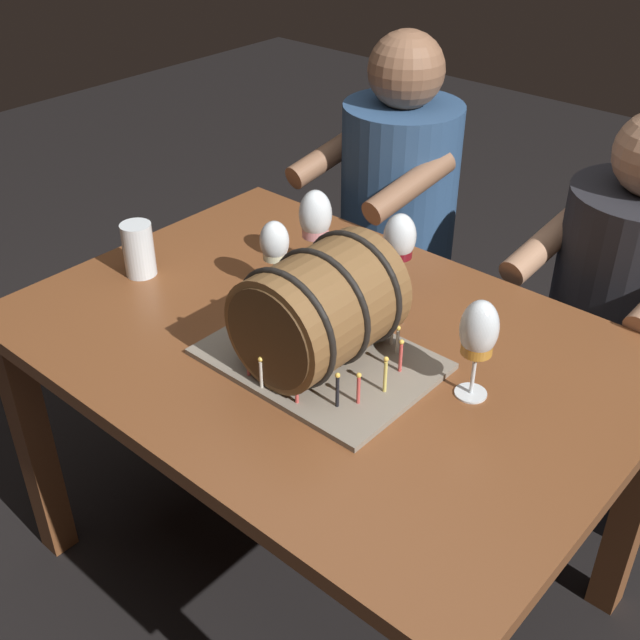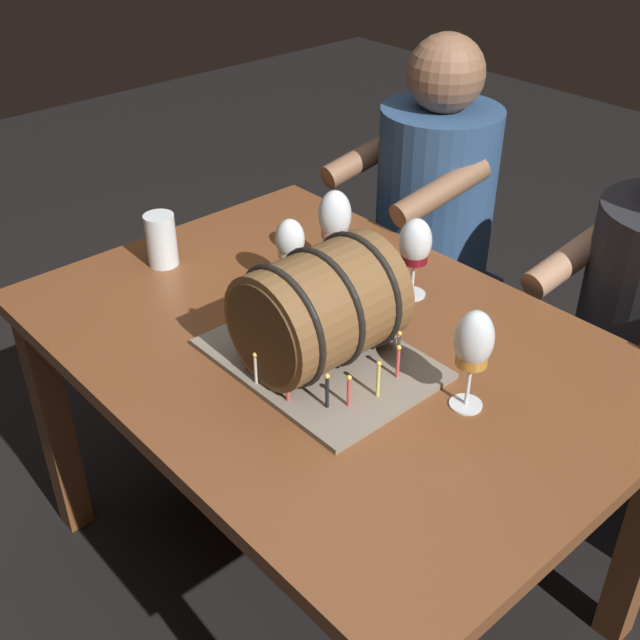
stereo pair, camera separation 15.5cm
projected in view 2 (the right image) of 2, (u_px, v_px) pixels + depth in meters
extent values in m
plane|color=black|center=(326.00, 570.00, 2.08)|extent=(8.00, 8.00, 0.00)
cube|color=brown|center=(327.00, 344.00, 1.68)|extent=(1.31, 0.93, 0.03)
cube|color=brown|center=(55.00, 423.00, 2.03)|extent=(0.07, 0.07, 0.71)
cube|color=brown|center=(294.00, 311.00, 2.48)|extent=(0.07, 0.07, 0.71)
cube|color=gray|center=(320.00, 359.00, 1.60)|extent=(0.45, 0.33, 0.01)
cylinder|color=brown|center=(320.00, 308.00, 1.53)|extent=(0.23, 0.29, 0.23)
cylinder|color=#46301B|center=(261.00, 336.00, 1.45)|extent=(0.20, 0.00, 0.20)
cylinder|color=#46301B|center=(373.00, 282.00, 1.61)|extent=(0.20, 0.00, 0.20)
torus|color=black|center=(281.00, 327.00, 1.48)|extent=(0.25, 0.01, 0.25)
torus|color=black|center=(320.00, 308.00, 1.53)|extent=(0.25, 0.01, 0.25)
torus|color=black|center=(356.00, 290.00, 1.59)|extent=(0.25, 0.01, 0.25)
cylinder|color=#EAD666|center=(378.00, 381.00, 1.47)|extent=(0.01, 0.01, 0.07)
sphere|color=#F9C64C|center=(379.00, 364.00, 1.45)|extent=(0.01, 0.01, 0.01)
cylinder|color=#D64C47|center=(397.00, 364.00, 1.52)|extent=(0.01, 0.01, 0.06)
sphere|color=#F9C64C|center=(398.00, 348.00, 1.50)|extent=(0.01, 0.01, 0.01)
cylinder|color=silver|center=(398.00, 347.00, 1.58)|extent=(0.01, 0.01, 0.05)
sphere|color=#F9C64C|center=(399.00, 333.00, 1.56)|extent=(0.01, 0.01, 0.01)
cylinder|color=silver|center=(395.00, 336.00, 1.60)|extent=(0.01, 0.01, 0.07)
sphere|color=#F9C64C|center=(396.00, 320.00, 1.58)|extent=(0.01, 0.01, 0.01)
cylinder|color=#D64C47|center=(368.00, 313.00, 1.67)|extent=(0.01, 0.01, 0.07)
sphere|color=#F9C64C|center=(369.00, 296.00, 1.65)|extent=(0.01, 0.01, 0.01)
cylinder|color=#D64C47|center=(355.00, 307.00, 1.69)|extent=(0.01, 0.01, 0.07)
sphere|color=#F9C64C|center=(356.00, 291.00, 1.66)|extent=(0.01, 0.01, 0.01)
cylinder|color=#EAD666|center=(326.00, 303.00, 1.71)|extent=(0.01, 0.01, 0.06)
sphere|color=#F9C64C|center=(326.00, 289.00, 1.69)|extent=(0.01, 0.01, 0.01)
cylinder|color=#EAD666|center=(297.00, 301.00, 1.71)|extent=(0.01, 0.01, 0.07)
sphere|color=#F9C64C|center=(297.00, 284.00, 1.68)|extent=(0.01, 0.01, 0.01)
cylinder|color=silver|center=(268.00, 311.00, 1.68)|extent=(0.01, 0.01, 0.06)
sphere|color=#F9C64C|center=(267.00, 298.00, 1.66)|extent=(0.01, 0.01, 0.01)
cylinder|color=#EAD666|center=(252.00, 322.00, 1.65)|extent=(0.01, 0.01, 0.06)
sphere|color=#F9C64C|center=(251.00, 307.00, 1.63)|extent=(0.01, 0.01, 0.01)
cylinder|color=silver|center=(242.00, 338.00, 1.60)|extent=(0.01, 0.01, 0.06)
sphere|color=#F9C64C|center=(242.00, 324.00, 1.58)|extent=(0.01, 0.01, 0.01)
cylinder|color=#D64C47|center=(246.00, 357.00, 1.54)|extent=(0.01, 0.01, 0.06)
sphere|color=#F9C64C|center=(245.00, 342.00, 1.52)|extent=(0.01, 0.01, 0.01)
cylinder|color=silver|center=(256.00, 370.00, 1.51)|extent=(0.01, 0.01, 0.06)
sphere|color=#F9C64C|center=(255.00, 355.00, 1.49)|extent=(0.01, 0.01, 0.01)
cylinder|color=#D64C47|center=(288.00, 386.00, 1.46)|extent=(0.01, 0.01, 0.07)
sphere|color=#F9C64C|center=(287.00, 369.00, 1.44)|extent=(0.01, 0.01, 0.01)
cylinder|color=black|center=(327.00, 393.00, 1.44)|extent=(0.01, 0.01, 0.06)
sphere|color=#F9C64C|center=(327.00, 376.00, 1.42)|extent=(0.01, 0.01, 0.01)
cylinder|color=#D64C47|center=(349.00, 393.00, 1.45)|extent=(0.01, 0.01, 0.06)
sphere|color=#F9C64C|center=(349.00, 378.00, 1.43)|extent=(0.01, 0.01, 0.01)
cylinder|color=white|center=(334.00, 268.00, 1.92)|extent=(0.06, 0.06, 0.00)
cylinder|color=white|center=(334.00, 253.00, 1.89)|extent=(0.01, 0.01, 0.08)
ellipsoid|color=white|center=(335.00, 215.00, 1.84)|extent=(0.08, 0.08, 0.12)
cylinder|color=pink|center=(335.00, 227.00, 1.86)|extent=(0.06, 0.06, 0.05)
cylinder|color=white|center=(291.00, 286.00, 1.85)|extent=(0.06, 0.06, 0.00)
cylinder|color=white|center=(291.00, 272.00, 1.83)|extent=(0.01, 0.01, 0.07)
ellipsoid|color=white|center=(290.00, 239.00, 1.78)|extent=(0.07, 0.07, 0.10)
cylinder|color=beige|center=(290.00, 251.00, 1.80)|extent=(0.06, 0.06, 0.03)
cylinder|color=white|center=(412.00, 294.00, 1.82)|extent=(0.06, 0.06, 0.00)
cylinder|color=white|center=(413.00, 278.00, 1.79)|extent=(0.01, 0.01, 0.08)
ellipsoid|color=white|center=(416.00, 242.00, 1.74)|extent=(0.07, 0.07, 0.11)
cylinder|color=maroon|center=(415.00, 254.00, 1.76)|extent=(0.06, 0.06, 0.04)
cylinder|color=white|center=(466.00, 404.00, 1.48)|extent=(0.06, 0.06, 0.00)
cylinder|color=white|center=(468.00, 385.00, 1.46)|extent=(0.01, 0.01, 0.09)
ellipsoid|color=white|center=(474.00, 339.00, 1.40)|extent=(0.07, 0.07, 0.12)
cylinder|color=#C6842D|center=(472.00, 354.00, 1.42)|extent=(0.06, 0.06, 0.04)
cylinder|color=white|center=(161.00, 240.00, 1.90)|extent=(0.07, 0.07, 0.13)
cylinder|color=#C6842D|center=(162.00, 245.00, 1.91)|extent=(0.07, 0.07, 0.10)
cylinder|color=white|center=(159.00, 224.00, 1.88)|extent=(0.07, 0.07, 0.01)
cube|color=#1B2D46|center=(423.00, 335.00, 2.60)|extent=(0.34, 0.32, 0.45)
cylinder|color=#2D4C75|center=(435.00, 197.00, 2.33)|extent=(0.38, 0.38, 0.53)
sphere|color=brown|center=(446.00, 73.00, 2.13)|extent=(0.21, 0.21, 0.21)
cylinder|color=brown|center=(441.00, 191.00, 2.10)|extent=(0.10, 0.31, 0.14)
cylinder|color=brown|center=(368.00, 155.00, 2.31)|extent=(0.10, 0.31, 0.14)
cube|color=black|center=(618.00, 445.00, 2.16)|extent=(0.34, 0.32, 0.45)
cylinder|color=#A87A5B|center=(575.00, 256.00, 1.89)|extent=(0.10, 0.31, 0.14)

